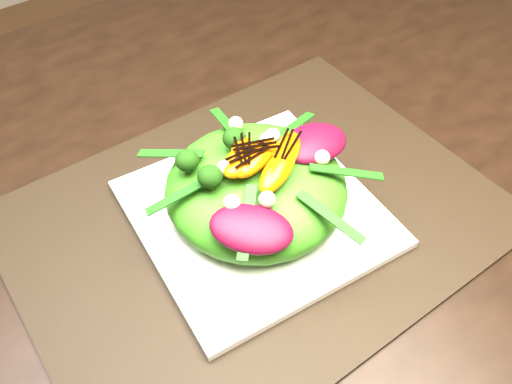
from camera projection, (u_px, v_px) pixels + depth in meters
floor at (243, 383)px, 1.27m from camera, size 4.00×4.00×0.01m
dining_table at (232, 161)px, 0.72m from camera, size 1.60×0.90×0.75m
placemat at (256, 217)px, 0.63m from camera, size 0.54×0.42×0.00m
plate_base at (256, 213)px, 0.62m from camera, size 0.28×0.28×0.01m
salad_bowl at (256, 206)px, 0.61m from camera, size 0.29×0.29×0.02m
lettuce_mound at (256, 188)px, 0.59m from camera, size 0.25×0.25×0.07m
radicchio_leaf at (315, 143)px, 0.59m from camera, size 0.09×0.06×0.02m
orange_segment at (253, 154)px, 0.56m from camera, size 0.07×0.04×0.02m
broccoli_floret at (196, 160)px, 0.56m from camera, size 0.04×0.04×0.04m
macadamia_nut at (311, 171)px, 0.56m from camera, size 0.02×0.02×0.02m
balsamic_drizzle at (253, 148)px, 0.56m from camera, size 0.05×0.01×0.00m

